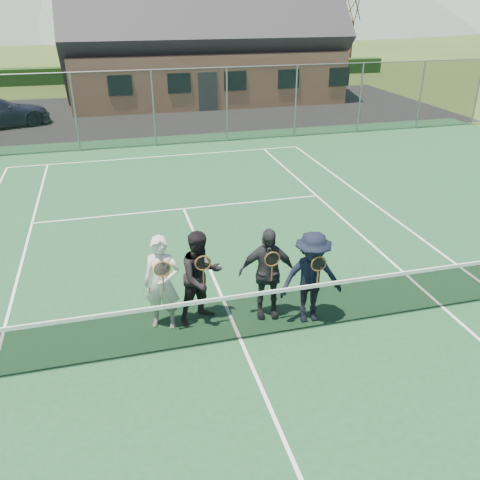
{
  "coord_description": "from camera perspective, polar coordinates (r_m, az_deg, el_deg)",
  "views": [
    {
      "loc": [
        -1.89,
        -7.12,
        5.53
      ],
      "look_at": [
        0.39,
        1.5,
        1.25
      ],
      "focal_mm": 38.0,
      "sensor_mm": 36.0,
      "label": 1
    }
  ],
  "objects": [
    {
      "name": "ground",
      "position": [
        27.74,
        -10.89,
        13.69
      ],
      "size": [
        220.0,
        220.0,
        0.0
      ],
      "primitive_type": "plane",
      "color": "#364D1B",
      "rests_on": "ground"
    },
    {
      "name": "court_surface",
      "position": [
        9.2,
        0.05,
        -11.2
      ],
      "size": [
        30.0,
        30.0,
        0.02
      ],
      "primitive_type": "cube",
      "color": "#1C4C2B",
      "rests_on": "ground"
    },
    {
      "name": "tarmac_carpark",
      "position": [
        27.76,
        -19.33,
        12.75
      ],
      "size": [
        40.0,
        12.0,
        0.01
      ],
      "primitive_type": "cube",
      "color": "black",
      "rests_on": "ground"
    },
    {
      "name": "hedge_row",
      "position": [
        39.48,
        -12.53,
        17.81
      ],
      "size": [
        40.0,
        1.2,
        1.1
      ],
      "primitive_type": "cube",
      "color": "black",
      "rests_on": "ground"
    },
    {
      "name": "court_markings",
      "position": [
        9.19,
        0.05,
        -11.13
      ],
      "size": [
        11.03,
        23.83,
        0.01
      ],
      "color": "white",
      "rests_on": "court_surface"
    },
    {
      "name": "tennis_net",
      "position": [
        8.9,
        0.05,
        -8.47
      ],
      "size": [
        11.68,
        0.08,
        1.1
      ],
      "color": "slate",
      "rests_on": "ground"
    },
    {
      "name": "perimeter_fence",
      "position": [
        21.09,
        -9.68,
        14.34
      ],
      "size": [
        30.07,
        0.07,
        3.02
      ],
      "color": "slate",
      "rests_on": "ground"
    },
    {
      "name": "clubhouse",
      "position": [
        31.71,
        -4.4,
        22.78
      ],
      "size": [
        15.6,
        8.2,
        7.7
      ],
      "color": "#9E6B4C",
      "rests_on": "ground"
    },
    {
      "name": "player_a",
      "position": [
        9.18,
        -8.75,
        -4.8
      ],
      "size": [
        0.76,
        0.63,
        1.8
      ],
      "color": "beige",
      "rests_on": "court_surface"
    },
    {
      "name": "player_b",
      "position": [
        9.29,
        -4.41,
        -4.18
      ],
      "size": [
        1.07,
        0.96,
        1.8
      ],
      "color": "black",
      "rests_on": "court_surface"
    },
    {
      "name": "player_c",
      "position": [
        9.4,
        3.06,
        -3.74
      ],
      "size": [
        1.12,
        0.64,
        1.8
      ],
      "color": "#27282D",
      "rests_on": "court_surface"
    },
    {
      "name": "player_d",
      "position": [
        9.33,
        8.01,
        -4.22
      ],
      "size": [
        1.21,
        0.75,
        1.8
      ],
      "color": "black",
      "rests_on": "court_surface"
    }
  ]
}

